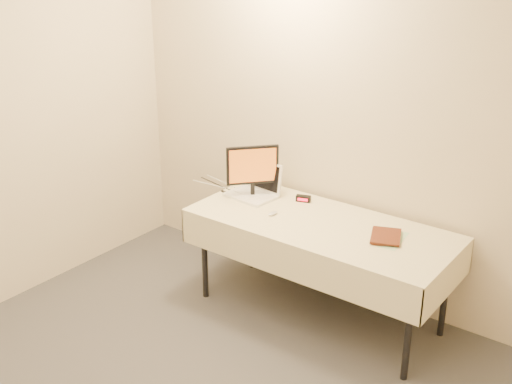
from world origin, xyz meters
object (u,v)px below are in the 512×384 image
Objects in this scene: monitor at (253,168)px; book at (372,219)px; laptop at (256,187)px; table at (320,231)px.

book is at bearing -52.33° from monitor.
laptop is 1.52× the size of book.
monitor is 1.05m from book.
monitor reaches higher than table.
laptop is 0.96× the size of monitor.
monitor is at bearing 153.22° from book.
monitor is 1.59× the size of book.
table is at bearing -55.84° from monitor.
laptop is at bearing 168.05° from table.
book is at bearing 1.85° from table.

